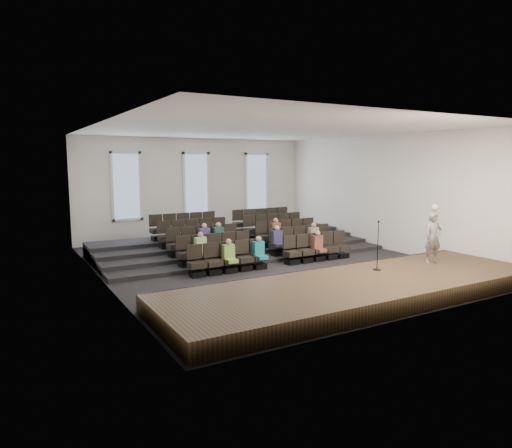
% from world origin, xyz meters
% --- Properties ---
extents(ground, '(14.00, 14.00, 0.00)m').
position_xyz_m(ground, '(0.00, 0.00, 0.00)').
color(ground, black).
rests_on(ground, ground).
extents(ceiling, '(12.00, 14.00, 0.02)m').
position_xyz_m(ceiling, '(0.00, 0.00, 5.01)').
color(ceiling, white).
rests_on(ceiling, ground).
extents(wall_back, '(12.00, 0.04, 5.00)m').
position_xyz_m(wall_back, '(0.00, 7.02, 2.50)').
color(wall_back, white).
rests_on(wall_back, ground).
extents(wall_front, '(12.00, 0.04, 5.00)m').
position_xyz_m(wall_front, '(0.00, -7.02, 2.50)').
color(wall_front, white).
rests_on(wall_front, ground).
extents(wall_left, '(0.04, 14.00, 5.00)m').
position_xyz_m(wall_left, '(-6.02, 0.00, 2.50)').
color(wall_left, white).
rests_on(wall_left, ground).
extents(wall_right, '(0.04, 14.00, 5.00)m').
position_xyz_m(wall_right, '(6.02, 0.00, 2.50)').
color(wall_right, white).
rests_on(wall_right, ground).
extents(stage, '(11.80, 3.60, 0.50)m').
position_xyz_m(stage, '(0.00, -5.10, 0.25)').
color(stage, '#47361E').
rests_on(stage, ground).
extents(stage_lip, '(11.80, 0.06, 0.52)m').
position_xyz_m(stage_lip, '(0.00, -3.33, 0.25)').
color(stage_lip, black).
rests_on(stage_lip, ground).
extents(risers, '(11.80, 4.80, 0.60)m').
position_xyz_m(risers, '(0.00, 3.17, 0.20)').
color(risers, black).
rests_on(risers, ground).
extents(seating_rows, '(6.80, 4.70, 1.67)m').
position_xyz_m(seating_rows, '(-0.00, 1.54, 0.68)').
color(seating_rows, black).
rests_on(seating_rows, ground).
extents(windows, '(8.44, 0.10, 3.24)m').
position_xyz_m(windows, '(0.00, 6.95, 2.70)').
color(windows, white).
rests_on(windows, wall_back).
extents(audience, '(5.45, 2.64, 1.10)m').
position_xyz_m(audience, '(-0.21, 0.45, 0.83)').
color(audience, '#81BB4A').
rests_on(audience, seating_rows).
extents(speaker, '(0.69, 0.53, 1.69)m').
position_xyz_m(speaker, '(3.60, -4.59, 1.34)').
color(speaker, slate).
rests_on(speaker, stage).
extents(mic_stand, '(0.26, 0.26, 1.54)m').
position_xyz_m(mic_stand, '(1.32, -4.38, 0.96)').
color(mic_stand, black).
rests_on(mic_stand, stage).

